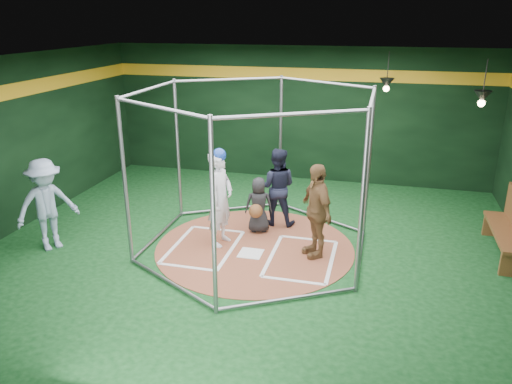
% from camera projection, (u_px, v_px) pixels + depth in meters
% --- Properties ---
extents(room_shell, '(10.10, 9.10, 3.53)m').
position_uv_depth(room_shell, '(255.00, 160.00, 9.02)').
color(room_shell, '#0C3613').
rests_on(room_shell, ground).
extents(clay_disc, '(3.80, 3.80, 0.01)m').
position_uv_depth(clay_disc, '(255.00, 247.00, 9.60)').
color(clay_disc, brown).
rests_on(clay_disc, ground).
extents(home_plate, '(0.43, 0.43, 0.01)m').
position_uv_depth(home_plate, '(251.00, 253.00, 9.32)').
color(home_plate, white).
rests_on(home_plate, clay_disc).
extents(batter_box_left, '(1.17, 1.77, 0.01)m').
position_uv_depth(batter_box_left, '(204.00, 247.00, 9.59)').
color(batter_box_left, white).
rests_on(batter_box_left, clay_disc).
extents(batter_box_right, '(1.17, 1.77, 0.01)m').
position_uv_depth(batter_box_right, '(301.00, 258.00, 9.15)').
color(batter_box_right, white).
rests_on(batter_box_right, clay_disc).
extents(batting_cage, '(4.05, 4.67, 3.00)m').
position_uv_depth(batting_cage, '(255.00, 173.00, 9.10)').
color(batting_cage, gray).
rests_on(batting_cage, ground).
extents(pendant_lamp_near, '(0.34, 0.34, 0.90)m').
position_uv_depth(pendant_lamp_near, '(387.00, 83.00, 11.45)').
color(pendant_lamp_near, black).
rests_on(pendant_lamp_near, room_shell).
extents(pendant_lamp_far, '(0.34, 0.34, 0.90)m').
position_uv_depth(pendant_lamp_far, '(482.00, 97.00, 9.56)').
color(pendant_lamp_far, black).
rests_on(pendant_lamp_far, room_shell).
extents(batter_figure, '(0.55, 0.73, 1.91)m').
position_uv_depth(batter_figure, '(220.00, 198.00, 9.45)').
color(batter_figure, silver).
rests_on(batter_figure, clay_disc).
extents(visitor_leopard, '(0.92, 1.10, 1.76)m').
position_uv_depth(visitor_leopard, '(316.00, 210.00, 9.01)').
color(visitor_leopard, '#9D7343').
rests_on(visitor_leopard, clay_disc).
extents(catcher_figure, '(0.64, 0.64, 1.15)m').
position_uv_depth(catcher_figure, '(259.00, 205.00, 10.10)').
color(catcher_figure, black).
rests_on(catcher_figure, clay_disc).
extents(umpire, '(0.83, 0.67, 1.65)m').
position_uv_depth(umpire, '(277.00, 187.00, 10.41)').
color(umpire, black).
rests_on(umpire, clay_disc).
extents(bystander_blue, '(1.20, 1.31, 1.77)m').
position_uv_depth(bystander_blue, '(47.00, 205.00, 9.30)').
color(bystander_blue, '#91A6C0').
rests_on(bystander_blue, ground).
extents(dugout_bench, '(0.45, 1.94, 1.13)m').
position_uv_depth(dugout_bench, '(512.00, 226.00, 9.12)').
color(dugout_bench, brown).
rests_on(dugout_bench, ground).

